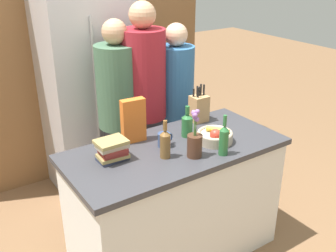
% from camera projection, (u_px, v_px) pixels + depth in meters
% --- Properties ---
extents(ground_plane, '(14.00, 14.00, 0.00)m').
position_uv_depth(ground_plane, '(174.00, 250.00, 3.01)').
color(ground_plane, brown).
extents(kitchen_island, '(1.50, 0.71, 0.89)m').
position_uv_depth(kitchen_island, '(175.00, 202.00, 2.83)').
color(kitchen_island, silver).
rests_on(kitchen_island, ground_plane).
extents(back_wall_wood, '(2.70, 0.12, 2.60)m').
position_uv_depth(back_wall_wood, '(78.00, 43.00, 3.72)').
color(back_wall_wood, brown).
rests_on(back_wall_wood, ground_plane).
extents(refrigerator, '(0.74, 0.63, 2.00)m').
position_uv_depth(refrigerator, '(88.00, 85.00, 3.52)').
color(refrigerator, '#B7B7BC').
rests_on(refrigerator, ground_plane).
extents(fruit_bowl, '(0.25, 0.25, 0.12)m').
position_uv_depth(fruit_bowl, '(215.00, 136.00, 2.70)').
color(fruit_bowl, tan).
rests_on(fruit_bowl, kitchen_island).
extents(knife_block, '(0.13, 0.11, 0.29)m').
position_uv_depth(knife_block, '(199.00, 108.00, 3.01)').
color(knife_block, tan).
rests_on(knife_block, kitchen_island).
extents(flower_vase, '(0.10, 0.10, 0.32)m').
position_uv_depth(flower_vase, '(195.00, 142.00, 2.48)').
color(flower_vase, '#4C2D1E').
rests_on(flower_vase, kitchen_island).
extents(cereal_box, '(0.17, 0.07, 0.31)m').
position_uv_depth(cereal_box, '(133.00, 121.00, 2.66)').
color(cereal_box, orange).
rests_on(cereal_box, kitchen_island).
extents(coffee_mug, '(0.12, 0.08, 0.10)m').
position_uv_depth(coffee_mug, '(164.00, 140.00, 2.64)').
color(coffee_mug, '#334770').
rests_on(coffee_mug, kitchen_island).
extents(book_stack, '(0.20, 0.16, 0.14)m').
position_uv_depth(book_stack, '(112.00, 150.00, 2.45)').
color(book_stack, '#2D334C').
rests_on(book_stack, kitchen_island).
extents(bottle_oil, '(0.06, 0.06, 0.27)m').
position_uv_depth(bottle_oil, '(224.00, 139.00, 2.51)').
color(bottle_oil, '#286633').
rests_on(bottle_oil, kitchen_island).
extents(bottle_vinegar, '(0.07, 0.07, 0.25)m').
position_uv_depth(bottle_vinegar, '(165.00, 143.00, 2.47)').
color(bottle_vinegar, brown).
rests_on(bottle_vinegar, kitchen_island).
extents(bottle_wine, '(0.08, 0.08, 0.23)m').
position_uv_depth(bottle_wine, '(187.00, 124.00, 2.77)').
color(bottle_wine, '#286633').
rests_on(bottle_wine, kitchen_island).
extents(person_at_sink, '(0.33, 0.33, 1.65)m').
position_uv_depth(person_at_sink, '(119.00, 110.00, 3.15)').
color(person_at_sink, '#383842').
rests_on(person_at_sink, ground_plane).
extents(person_in_blue, '(0.35, 0.35, 1.77)m').
position_uv_depth(person_in_blue, '(145.00, 100.00, 3.18)').
color(person_in_blue, '#383842').
rests_on(person_in_blue, ground_plane).
extents(person_in_red_tee, '(0.30, 0.30, 1.59)m').
position_uv_depth(person_in_red_tee, '(176.00, 105.00, 3.36)').
color(person_in_red_tee, '#383842').
rests_on(person_in_red_tee, ground_plane).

